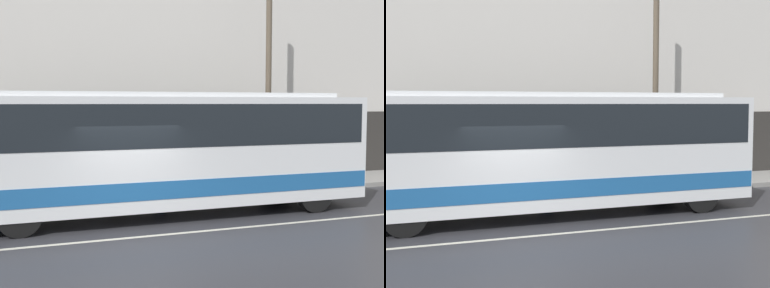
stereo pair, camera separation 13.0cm
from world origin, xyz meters
The scene contains 7 objects.
ground_plane centered at (0.00, 0.00, 0.00)m, with size 60.00×60.00×0.00m, color #333338.
sidewalk centered at (0.00, 5.43, 0.08)m, with size 60.00×2.87×0.16m.
building_facade centered at (0.00, 7.01, 5.17)m, with size 60.00×0.35×10.72m.
lane_stripe centered at (0.00, 0.00, 0.00)m, with size 54.00×0.14×0.01m.
transit_bus centered at (0.99, 2.09, 1.87)m, with size 11.87×2.59×3.32m.
utility_pole_near centered at (5.97, 4.83, 3.99)m, with size 0.20×0.20×7.65m.
pedestrian_waiting centered at (1.96, 4.61, 0.90)m, with size 0.36×0.36×1.60m.
Camera 2 is at (-3.02, -11.63, 3.05)m, focal length 50.00 mm.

